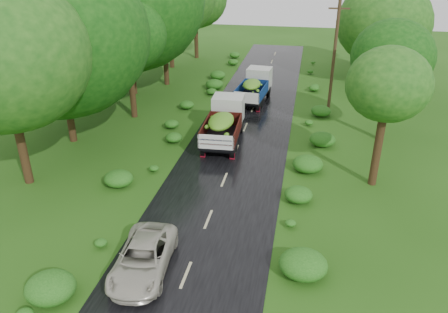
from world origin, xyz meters
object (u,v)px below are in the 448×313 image
(car, at_px, (143,258))
(utility_pole, at_px, (334,58))
(truck_far, at_px, (255,85))
(truck_near, at_px, (224,121))

(car, relative_size, utility_pole, 0.52)
(truck_far, distance_m, utility_pole, 7.06)
(truck_far, bearing_deg, car, -89.06)
(car, bearing_deg, truck_near, 82.14)
(truck_near, xyz_separation_m, car, (-0.69, -13.37, -0.81))
(truck_far, relative_size, car, 1.32)
(truck_far, height_order, car, truck_far)
(truck_far, xyz_separation_m, car, (-1.60, -22.00, -0.72))
(utility_pole, bearing_deg, car, -112.37)
(truck_far, bearing_deg, utility_pole, -14.20)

